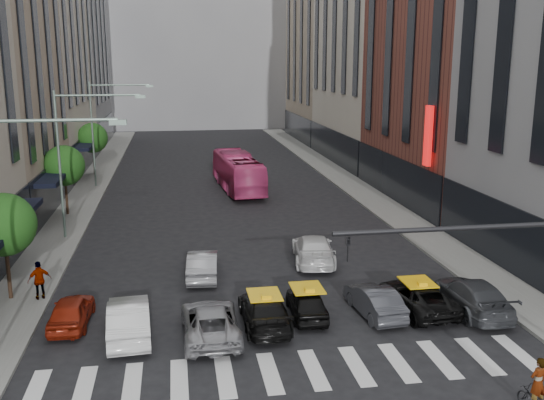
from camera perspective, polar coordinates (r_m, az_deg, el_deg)
name	(u,v)px	position (r m, az deg, el deg)	size (l,w,h in m)	color
ground	(306,393)	(21.33, 3.25, -17.65)	(160.00, 160.00, 0.00)	black
sidewalk_left	(80,202)	(49.66, -17.60, -0.20)	(3.00, 96.00, 0.15)	slate
sidewalk_right	(363,192)	(51.51, 8.59, 0.73)	(3.00, 96.00, 0.15)	slate
building_left_d	(67,28)	(84.01, -18.74, 15.12)	(8.00, 18.00, 30.00)	gray
building_right_b	(451,32)	(49.65, 16.47, 14.92)	(8.00, 18.00, 26.00)	brown
building_right_d	(327,37)	(85.60, 5.21, 15.01)	(8.00, 18.00, 28.00)	tan
building_far	(195,16)	(103.23, -7.26, 16.82)	(30.00, 10.00, 36.00)	gray
tree_near	(4,225)	(29.83, -23.95, -2.15)	(2.88, 2.88, 4.95)	black
tree_mid	(64,166)	(45.15, -18.98, 3.07)	(2.88, 2.88, 4.95)	black
tree_far	(92,138)	(60.82, -16.54, 5.62)	(2.88, 2.88, 4.95)	black
streetlamp_near	(4,205)	(23.23, -23.88, -0.47)	(5.38, 0.25, 9.00)	gray
streetlamp_mid	(75,145)	(38.69, -18.09, 4.97)	(5.38, 0.25, 9.00)	gray
streetlamp_far	(103,120)	(54.46, -15.61, 7.27)	(5.38, 0.25, 9.00)	gray
liberty_sign	(428,136)	(41.69, 14.49, 5.86)	(0.30, 0.70, 4.00)	red
car_red	(71,311)	(27.09, -18.37, -9.88)	(1.52, 3.79, 1.29)	maroon
car_white_front	(129,319)	(25.41, -13.34, -10.80)	(1.62, 4.66, 1.53)	silver
car_silver	(210,321)	(24.87, -5.82, -11.29)	(2.22, 4.81, 1.34)	gray
taxi_left	(264,310)	(25.75, -0.72, -10.33)	(1.89, 4.65, 1.35)	black
taxi_center	(307,302)	(26.64, 3.30, -9.60)	(1.51, 3.76, 1.28)	black
car_grey_mid	(374,300)	(27.12, 9.60, -9.30)	(1.40, 4.02, 1.32)	#36373D
taxi_right	(417,296)	(27.97, 13.48, -8.81)	(2.16, 4.69, 1.30)	black
car_grey_curb	(472,296)	(28.49, 18.32, -8.53)	(2.07, 5.08, 1.47)	#393C40
car_row2_left	(203,264)	(31.32, -6.55, -6.03)	(1.50, 4.30, 1.42)	#97989C
car_row2_right	(313,249)	(33.49, 3.91, -4.61)	(2.14, 5.25, 1.52)	silver
bus	(238,172)	(52.01, -3.23, 2.64)	(2.63, 11.23, 3.13)	#D53E7C
rider	(540,366)	(21.13, 23.88, -14.12)	(0.60, 0.40, 1.66)	gray
pedestrian_far	(40,280)	(29.95, -21.03, -7.05)	(1.05, 0.44, 1.80)	gray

